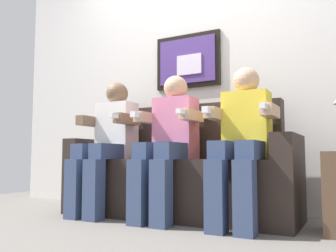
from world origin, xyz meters
name	(u,v)px	position (x,y,z in m)	size (l,w,h in m)	color
ground_plane	(158,224)	(0.00, 0.00, 0.00)	(5.51, 5.51, 0.00)	#66605B
back_wall_assembly	(199,66)	(0.00, 0.76, 1.30)	(4.24, 0.10, 2.60)	silver
couch	(178,177)	(0.00, 0.33, 0.31)	(1.84, 0.58, 0.90)	#2D231E
person_on_left	(108,140)	(-0.57, 0.16, 0.61)	(0.46, 0.56, 1.11)	white
person_in_middle	(169,138)	(0.00, 0.16, 0.61)	(0.46, 0.56, 1.11)	pink
person_on_right	(242,137)	(0.57, 0.16, 0.61)	(0.46, 0.56, 1.11)	yellow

